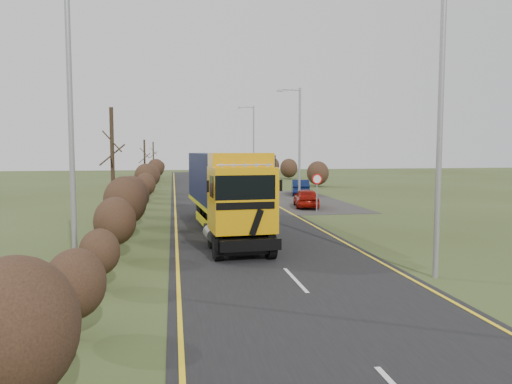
{
  "coord_description": "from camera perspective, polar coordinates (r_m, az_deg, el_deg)",
  "views": [
    {
      "loc": [
        -3.81,
        -19.23,
        4.21
      ],
      "look_at": [
        -0.06,
        3.28,
        2.22
      ],
      "focal_mm": 35.0,
      "sensor_mm": 36.0,
      "label": 1
    }
  ],
  "objects": [
    {
      "name": "ground",
      "position": [
        20.05,
        1.72,
        -7.14
      ],
      "size": [
        160.0,
        160.0,
        0.0
      ],
      "primitive_type": "plane",
      "color": "#353F1B",
      "rests_on": "ground"
    },
    {
      "name": "road",
      "position": [
        29.77,
        -2.02,
        -3.12
      ],
      "size": [
        8.0,
        120.0,
        0.02
      ],
      "primitive_type": "cube",
      "color": "black",
      "rests_on": "ground"
    },
    {
      "name": "layby",
      "position": [
        40.78,
        5.24,
        -0.94
      ],
      "size": [
        6.0,
        18.0,
        0.02
      ],
      "primitive_type": "cube",
      "color": "#322F2C",
      "rests_on": "ground"
    },
    {
      "name": "lane_markings",
      "position": [
        29.47,
        -1.94,
        -3.17
      ],
      "size": [
        7.52,
        116.0,
        0.01
      ],
      "color": "yellow",
      "rests_on": "road"
    },
    {
      "name": "hedgerow",
      "position": [
        27.33,
        -14.0,
        -0.6
      ],
      "size": [
        2.24,
        102.04,
        6.05
      ],
      "color": "black",
      "rests_on": "ground"
    },
    {
      "name": "lorry",
      "position": [
        25.19,
        -3.47,
        0.62
      ],
      "size": [
        3.29,
        14.65,
        4.04
      ],
      "rotation": [
        0.0,
        0.0,
        0.07
      ],
      "color": "black",
      "rests_on": "ground"
    },
    {
      "name": "car_red_hatchback",
      "position": [
        35.77,
        5.76,
        -0.69
      ],
      "size": [
        2.25,
        4.22,
        1.37
      ],
      "primitive_type": "imported",
      "rotation": [
        0.0,
        0.0,
        2.98
      ],
      "color": "#950F07",
      "rests_on": "ground"
    },
    {
      "name": "car_blue_sedan",
      "position": [
        45.25,
        5.07,
        0.52
      ],
      "size": [
        2.32,
        4.45,
        1.4
      ],
      "primitive_type": "imported",
      "rotation": [
        0.0,
        0.0,
        2.94
      ],
      "color": "#091334",
      "rests_on": "ground"
    },
    {
      "name": "streetlight_near",
      "position": [
        17.02,
        19.94,
        9.52
      ],
      "size": [
        2.15,
        0.2,
        10.17
      ],
      "color": "gray",
      "rests_on": "ground"
    },
    {
      "name": "streetlight_mid",
      "position": [
        38.52,
        4.85,
        5.92
      ],
      "size": [
        1.88,
        0.18,
        8.81
      ],
      "color": "gray",
      "rests_on": "ground"
    },
    {
      "name": "streetlight_far",
      "position": [
        60.14,
        -0.39,
        5.87
      ],
      "size": [
        1.98,
        0.19,
        9.3
      ],
      "color": "gray",
      "rests_on": "ground"
    },
    {
      "name": "left_pole",
      "position": [
        15.88,
        -20.44,
        8.44
      ],
      "size": [
        0.16,
        0.16,
        10.51
      ],
      "primitive_type": "cylinder",
      "color": "gray",
      "rests_on": "ground"
    },
    {
      "name": "speed_sign",
      "position": [
        33.3,
        6.98,
        0.8
      ],
      "size": [
        0.7,
        0.1,
        2.54
      ],
      "color": "gray",
      "rests_on": "ground"
    },
    {
      "name": "warning_board",
      "position": [
        48.05,
        1.91,
        1.17
      ],
      "size": [
        0.65,
        0.11,
        1.69
      ],
      "color": "gray",
      "rests_on": "ground"
    }
  ]
}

